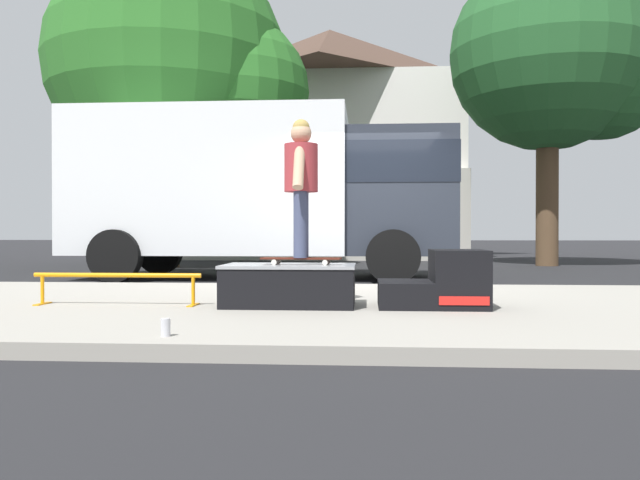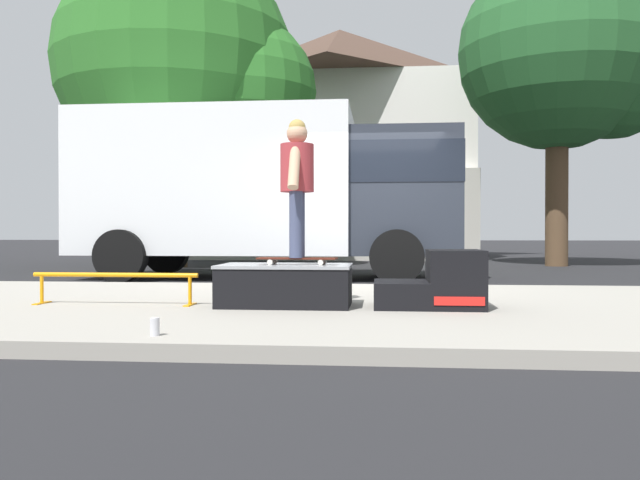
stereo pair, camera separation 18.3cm
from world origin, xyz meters
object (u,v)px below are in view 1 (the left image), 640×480
street_tree_main (181,71)px  kicker_ramp (442,283)px  skateboard (301,259)px  skate_box (290,284)px  skater_kid (301,176)px  soda_can (166,327)px  grind_rail (117,280)px  street_tree_neighbour (559,59)px  box_truck (264,187)px

street_tree_main → kicker_ramp: bearing=-60.0°
skateboard → skate_box: bearing=171.1°
skater_kid → street_tree_main: 10.45m
soda_can → street_tree_main: (-3.13, 10.99, 4.60)m
kicker_ramp → soda_can: size_ratio=8.16×
street_tree_main → skate_box: bearing=-67.5°
kicker_ramp → grind_rail: bearing=-179.1°
street_tree_neighbour → grind_rail: bearing=-124.9°
grind_rail → soda_can: size_ratio=13.47×
grind_rail → box_truck: size_ratio=0.25×
skateboard → soda_can: size_ratio=6.30×
skater_kid → street_tree_neighbour: (5.56, 10.56, 3.91)m
soda_can → street_tree_main: street_tree_main is taller
skate_box → skater_kid: (0.12, -0.02, 1.05)m
kicker_ramp → street_tree_neighbour: size_ratio=0.13×
grind_rail → street_tree_main: bearing=102.6°
kicker_ramp → skater_kid: 1.71m
grind_rail → skateboard: size_ratio=2.14×
skateboard → street_tree_neighbour: street_tree_neighbour is taller
grind_rail → street_tree_main: size_ratio=0.22×
skate_box → soda_can: 2.02m
skateboard → box_truck: bearing=102.8°
skate_box → box_truck: 5.77m
skate_box → skateboard: 0.27m
kicker_ramp → soda_can: kicker_ramp is taller
soda_can → street_tree_neighbour: (6.31, 12.45, 5.12)m
skateboard → kicker_ramp: bearing=0.8°
kicker_ramp → grind_rail: (-3.20, -0.05, 0.02)m
skateboard → skater_kid: bearing=-99.5°
skate_box → box_truck: size_ratio=0.19×
skateboard → soda_can: (-0.74, -1.89, -0.40)m
grind_rail → skate_box: bearing=1.8°
box_truck → skater_kid: bearing=-77.2°
skater_kid → box_truck: size_ratio=0.20×
skate_box → street_tree_neighbour: bearing=61.7°
kicker_ramp → skateboard: size_ratio=1.29×
skateboard → street_tree_neighbour: 12.83m
street_tree_neighbour → street_tree_main: bearing=-171.2°
kicker_ramp → street_tree_neighbour: bearing=68.3°
soda_can → box_truck: (-0.51, 7.40, 1.52)m
grind_rail → box_truck: (0.58, 5.54, 1.34)m
grind_rail → street_tree_main: street_tree_main is taller
street_tree_main → skateboard: bearing=-66.9°
grind_rail → street_tree_neighbour: bearing=55.1°
soda_can → kicker_ramp: bearing=42.2°
box_truck → street_tree_main: 5.41m
kicker_ramp → box_truck: box_truck is taller
skateboard → grind_rail: bearing=-178.9°
street_tree_main → box_truck: bearing=-53.8°
soda_can → street_tree_main: size_ratio=0.02×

